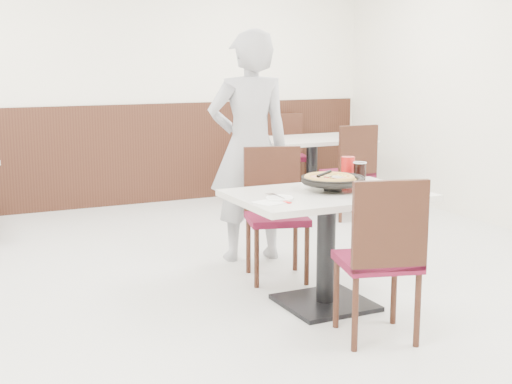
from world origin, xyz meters
name	(u,v)px	position (x,y,z in m)	size (l,w,h in m)	color
floor	(260,299)	(0.00, 0.00, 0.00)	(7.00, 7.00, 0.00)	#ACACA7
wall_back	(117,76)	(0.00, 3.50, 1.40)	(6.00, 0.04, 2.80)	white
wainscot_back	(120,155)	(0.00, 3.48, 0.55)	(5.90, 0.03, 1.10)	black
main_table	(326,249)	(0.33, -0.29, 0.38)	(1.20, 0.80, 0.75)	beige
chair_near	(377,257)	(0.31, -0.88, 0.47)	(0.42, 0.42, 0.95)	black
chair_far	(277,215)	(0.31, 0.36, 0.47)	(0.42, 0.42, 0.95)	black
trivet	(333,188)	(0.40, -0.25, 0.77)	(0.12, 0.12, 0.04)	black
pizza_pan	(333,184)	(0.40, -0.25, 0.79)	(0.32, 0.32, 0.01)	black
pizza	(329,181)	(0.38, -0.23, 0.81)	(0.35, 0.35, 0.02)	#BC9147
pizza_server	(337,177)	(0.40, -0.29, 0.84)	(0.07, 0.09, 0.00)	white
napkin	(270,202)	(-0.15, -0.43, 0.75)	(0.16, 0.16, 0.00)	silver
side_plate	(279,198)	(-0.06, -0.38, 0.76)	(0.16, 0.16, 0.01)	white
fork	(279,196)	(-0.05, -0.37, 0.77)	(0.02, 0.17, 0.00)	white
cola_glass	(360,173)	(0.73, -0.06, 0.81)	(0.08, 0.08, 0.13)	black
red_cup	(348,168)	(0.72, 0.07, 0.83)	(0.09, 0.09, 0.16)	#AD1311
diner_person	(249,147)	(0.36, 0.94, 0.90)	(0.66, 0.43, 1.81)	#A2A2A7
bg_table_right	(312,173)	(1.84, 2.50, 0.38)	(1.20, 0.80, 0.75)	beige
bg_chair_right_near	(348,171)	(1.89, 1.88, 0.47)	(0.42, 0.42, 0.95)	black
bg_chair_right_far	(288,155)	(1.91, 3.17, 0.47)	(0.42, 0.42, 0.95)	black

